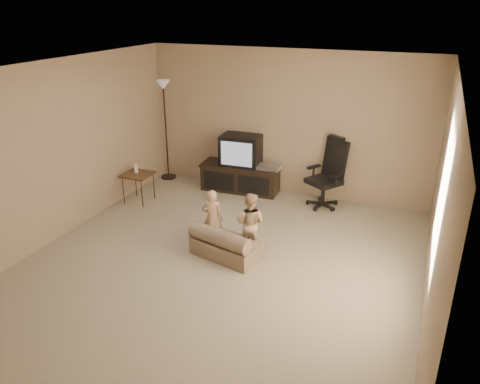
# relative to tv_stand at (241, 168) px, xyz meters

# --- Properties ---
(floor) EXTENTS (5.50, 5.50, 0.00)m
(floor) POSITION_rel_tv_stand_xyz_m (0.73, -2.49, -0.43)
(floor) COLOR #B0A58C
(floor) RESTS_ON ground
(room_shell) EXTENTS (5.50, 5.50, 5.50)m
(room_shell) POSITION_rel_tv_stand_xyz_m (0.73, -2.49, 1.09)
(room_shell) COLOR silver
(room_shell) RESTS_ON floor
(tv_stand) EXTENTS (1.47, 0.62, 1.03)m
(tv_stand) POSITION_rel_tv_stand_xyz_m (0.00, 0.00, 0.00)
(tv_stand) COLOR black
(tv_stand) RESTS_ON floor
(office_chair) EXTENTS (0.76, 0.76, 1.19)m
(office_chair) POSITION_rel_tv_stand_xyz_m (1.58, -0.08, -0.00)
(office_chair) COLOR black
(office_chair) RESTS_ON floor
(side_table) EXTENTS (0.46, 0.46, 0.69)m
(side_table) POSITION_rel_tv_stand_xyz_m (-1.42, -1.14, 0.07)
(side_table) COLOR brown
(side_table) RESTS_ON floor
(floor_lamp) EXTENTS (0.29, 0.29, 1.88)m
(floor_lamp) POSITION_rel_tv_stand_xyz_m (-1.55, 0.06, 0.94)
(floor_lamp) COLOR black
(floor_lamp) RESTS_ON floor
(child_sofa) EXTENTS (1.01, 0.72, 0.45)m
(child_sofa) POSITION_rel_tv_stand_xyz_m (0.71, -2.29, -0.24)
(child_sofa) COLOR gray
(child_sofa) RESTS_ON floor
(toddler_left) EXTENTS (0.34, 0.28, 0.84)m
(toddler_left) POSITION_rel_tv_stand_xyz_m (0.42, -2.05, -0.01)
(toddler_left) COLOR tan
(toddler_left) RESTS_ON floor
(toddler_right) EXTENTS (0.43, 0.24, 0.86)m
(toddler_right) POSITION_rel_tv_stand_xyz_m (0.96, -2.01, 0.00)
(toddler_right) COLOR tan
(toddler_right) RESTS_ON floor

